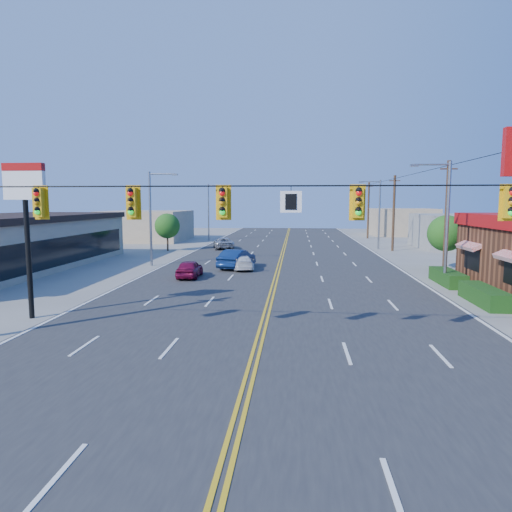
# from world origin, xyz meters

# --- Properties ---
(ground) EXTENTS (160.00, 160.00, 0.00)m
(ground) POSITION_xyz_m (0.00, 0.00, 0.00)
(ground) COLOR gray
(ground) RESTS_ON ground
(road) EXTENTS (20.00, 120.00, 0.06)m
(road) POSITION_xyz_m (0.00, 20.00, 0.03)
(road) COLOR #2D2D30
(road) RESTS_ON ground
(signal_span) EXTENTS (24.32, 0.34, 9.00)m
(signal_span) POSITION_xyz_m (-0.12, 0.00, 4.89)
(signal_span) COLOR #47301E
(signal_span) RESTS_ON ground
(strip_mall) EXTENTS (10.40, 26.40, 4.40)m
(strip_mall) POSITION_xyz_m (-22.00, 18.00, 2.25)
(strip_mall) COLOR tan
(strip_mall) RESTS_ON ground
(pizza_hut_sign) EXTENTS (1.90, 0.30, 6.85)m
(pizza_hut_sign) POSITION_xyz_m (-11.00, 4.00, 5.18)
(pizza_hut_sign) COLOR black
(pizza_hut_sign) RESTS_ON ground
(streetlight_se) EXTENTS (2.55, 0.25, 8.00)m
(streetlight_se) POSITION_xyz_m (10.79, 14.00, 4.51)
(streetlight_se) COLOR gray
(streetlight_se) RESTS_ON ground
(streetlight_ne) EXTENTS (2.55, 0.25, 8.00)m
(streetlight_ne) POSITION_xyz_m (10.79, 38.00, 4.51)
(streetlight_ne) COLOR gray
(streetlight_ne) RESTS_ON ground
(streetlight_sw) EXTENTS (2.55, 0.25, 8.00)m
(streetlight_sw) POSITION_xyz_m (-10.79, 22.00, 4.51)
(streetlight_sw) COLOR gray
(streetlight_sw) RESTS_ON ground
(streetlight_nw) EXTENTS (2.55, 0.25, 8.00)m
(streetlight_nw) POSITION_xyz_m (-10.79, 48.00, 4.51)
(streetlight_nw) COLOR gray
(streetlight_nw) RESTS_ON ground
(utility_pole_near) EXTENTS (0.28, 0.28, 8.40)m
(utility_pole_near) POSITION_xyz_m (12.20, 18.00, 4.20)
(utility_pole_near) COLOR #47301E
(utility_pole_near) RESTS_ON ground
(utility_pole_mid) EXTENTS (0.28, 0.28, 8.40)m
(utility_pole_mid) POSITION_xyz_m (12.20, 36.00, 4.20)
(utility_pole_mid) COLOR #47301E
(utility_pole_mid) RESTS_ON ground
(utility_pole_far) EXTENTS (0.28, 0.28, 8.40)m
(utility_pole_far) POSITION_xyz_m (12.20, 54.00, 4.20)
(utility_pole_far) COLOR #47301E
(utility_pole_far) RESTS_ON ground
(tree_kfc_rear) EXTENTS (2.94, 2.94, 4.41)m
(tree_kfc_rear) POSITION_xyz_m (13.50, 22.00, 2.93)
(tree_kfc_rear) COLOR #47301E
(tree_kfc_rear) RESTS_ON ground
(tree_west) EXTENTS (2.80, 2.80, 4.20)m
(tree_west) POSITION_xyz_m (-13.00, 34.00, 2.79)
(tree_west) COLOR #47301E
(tree_west) RESTS_ON ground
(bld_east_mid) EXTENTS (12.00, 10.00, 4.00)m
(bld_east_mid) POSITION_xyz_m (22.00, 40.00, 2.00)
(bld_east_mid) COLOR gray
(bld_east_mid) RESTS_ON ground
(bld_west_far) EXTENTS (11.00, 12.00, 4.20)m
(bld_west_far) POSITION_xyz_m (-20.00, 48.00, 2.10)
(bld_west_far) COLOR tan
(bld_west_far) RESTS_ON ground
(bld_east_far) EXTENTS (10.00, 10.00, 4.40)m
(bld_east_far) POSITION_xyz_m (19.00, 62.00, 2.20)
(bld_east_far) COLOR tan
(bld_east_far) RESTS_ON ground
(car_magenta) EXTENTS (1.62, 3.77, 1.27)m
(car_magenta) POSITION_xyz_m (-6.21, 15.84, 0.63)
(car_magenta) COLOR maroon
(car_magenta) RESTS_ON ground
(car_blue) EXTENTS (2.80, 4.92, 1.54)m
(car_blue) POSITION_xyz_m (-3.44, 20.80, 0.77)
(car_blue) COLOR navy
(car_blue) RESTS_ON ground
(car_white) EXTENTS (2.48, 4.17, 1.13)m
(car_white) POSITION_xyz_m (-2.93, 20.06, 0.57)
(car_white) COLOR white
(car_white) RESTS_ON ground
(car_silver) EXTENTS (3.20, 5.07, 1.30)m
(car_silver) POSITION_xyz_m (-7.04, 36.42, 0.65)
(car_silver) COLOR #A7A8AD
(car_silver) RESTS_ON ground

